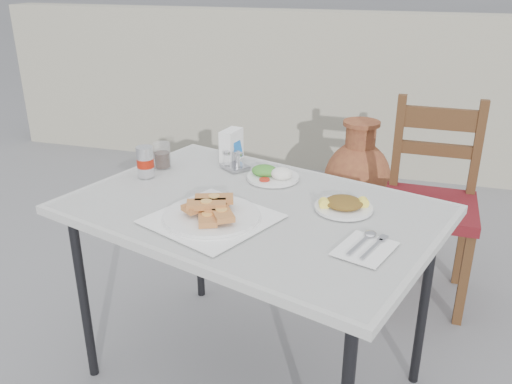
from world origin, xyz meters
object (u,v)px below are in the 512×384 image
(pide_plate, at_px, (211,210))
(salad_rice_plate, at_px, (272,174))
(soda_can, at_px, (145,162))
(cola_glass, at_px, (162,157))
(chair, at_px, (430,201))
(condiment_caddy, at_px, (235,162))
(salad_chopped_plate, at_px, (344,205))
(terracotta_urn, at_px, (357,184))
(cafe_table, at_px, (252,218))
(napkin_holder, at_px, (231,145))

(pide_plate, height_order, salad_rice_plate, pide_plate)
(pide_plate, xyz_separation_m, soda_can, (-0.38, 0.29, 0.03))
(cola_glass, distance_m, chair, 1.26)
(salad_rice_plate, height_order, soda_can, soda_can)
(soda_can, xyz_separation_m, chair, (1.10, 0.69, -0.32))
(condiment_caddy, bearing_deg, salad_rice_plate, -20.78)
(salad_chopped_plate, relative_size, condiment_caddy, 1.48)
(cola_glass, bearing_deg, pide_plate, -47.77)
(salad_rice_plate, height_order, terracotta_urn, salad_rice_plate)
(soda_can, height_order, cola_glass, soda_can)
(soda_can, bearing_deg, cola_glass, 82.32)
(cola_glass, distance_m, terracotta_urn, 1.39)
(salad_rice_plate, bearing_deg, pide_plate, -103.53)
(cola_glass, distance_m, condiment_caddy, 0.30)
(cafe_table, bearing_deg, napkin_holder, 117.45)
(chair, bearing_deg, salad_rice_plate, -135.67)
(cola_glass, xyz_separation_m, terracotta_urn, (0.69, 1.11, -0.47))
(condiment_caddy, height_order, chair, chair)
(soda_can, distance_m, chair, 1.33)
(terracotta_urn, bearing_deg, chair, -53.92)
(cafe_table, height_order, pide_plate, pide_plate)
(salad_chopped_plate, relative_size, napkin_holder, 1.49)
(soda_can, bearing_deg, terracotta_urn, 60.00)
(soda_can, xyz_separation_m, cola_glass, (0.02, 0.11, -0.02))
(pide_plate, distance_m, soda_can, 0.48)
(salad_rice_plate, bearing_deg, terracotta_urn, 78.47)
(napkin_holder, bearing_deg, salad_chopped_plate, -23.27)
(pide_plate, distance_m, terracotta_urn, 1.61)
(salad_chopped_plate, height_order, terracotta_urn, salad_chopped_plate)
(salad_chopped_plate, bearing_deg, napkin_holder, 145.42)
(soda_can, height_order, chair, chair)
(napkin_holder, relative_size, chair, 0.14)
(pide_plate, bearing_deg, chair, 53.77)
(soda_can, bearing_deg, chair, 32.00)
(cafe_table, height_order, salad_chopped_plate, salad_chopped_plate)
(condiment_caddy, height_order, terracotta_urn, condiment_caddy)
(salad_chopped_plate, bearing_deg, condiment_caddy, 150.52)
(napkin_holder, bearing_deg, pide_plate, -66.34)
(salad_rice_plate, xyz_separation_m, soda_can, (-0.48, -0.11, 0.04))
(cola_glass, xyz_separation_m, chair, (1.08, 0.57, -0.30))
(pide_plate, bearing_deg, soda_can, 142.86)
(pide_plate, bearing_deg, cola_glass, 132.23)
(soda_can, height_order, condiment_caddy, soda_can)
(chair, bearing_deg, soda_can, -146.48)
(cola_glass, relative_size, condiment_caddy, 0.75)
(salad_rice_plate, bearing_deg, cafe_table, -91.09)
(pide_plate, bearing_deg, salad_chopped_plate, 26.38)
(salad_chopped_plate, relative_size, chair, 0.21)
(pide_plate, bearing_deg, napkin_holder, 102.35)
(cafe_table, distance_m, napkin_holder, 0.48)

